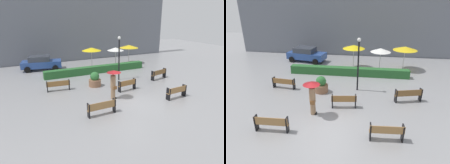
{
  "view_description": "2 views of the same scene",
  "coord_description": "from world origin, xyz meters",
  "views": [
    {
      "loc": [
        -7.18,
        -11.16,
        5.88
      ],
      "look_at": [
        -0.56,
        2.66,
        0.82
      ],
      "focal_mm": 32.93,
      "sensor_mm": 36.0,
      "label": 1
    },
    {
      "loc": [
        1.92,
        -9.02,
        6.62
      ],
      "look_at": [
        0.02,
        4.4,
        0.94
      ],
      "focal_mm": 32.26,
      "sensor_mm": 36.0,
      "label": 2
    }
  ],
  "objects": [
    {
      "name": "patio_umbrella_yellow_far",
      "position": [
        5.67,
        10.81,
        2.13
      ],
      "size": [
        2.31,
        2.31,
        2.31
      ],
      "color": "silver",
      "rests_on": "ground"
    },
    {
      "name": "parked_car",
      "position": [
        -4.67,
        12.21,
        0.82
      ],
      "size": [
        4.45,
        2.58,
        1.57
      ],
      "color": "#28478C",
      "rests_on": "ground"
    },
    {
      "name": "patio_umbrella_yellow",
      "position": [
        0.71,
        10.65,
        2.16
      ],
      "size": [
        2.2,
        2.2,
        2.34
      ],
      "color": "silver",
      "rests_on": "ground"
    },
    {
      "name": "bench_far_right",
      "position": [
        4.97,
        3.82,
        0.55
      ],
      "size": [
        1.89,
        0.79,
        0.92
      ],
      "color": "brown",
      "rests_on": "ground"
    },
    {
      "name": "hedge_strip",
      "position": [
        0.43,
        8.4,
        0.37
      ],
      "size": [
        10.84,
        0.7,
        0.75
      ],
      "primitive_type": "cube",
      "color": "#28602D",
      "rests_on": "ground"
    },
    {
      "name": "planter_pot",
      "position": [
        -1.28,
        4.56,
        0.54
      ],
      "size": [
        1.03,
        1.03,
        1.26
      ],
      "color": "brown",
      "rests_on": "ground"
    },
    {
      "name": "bench_mid_center",
      "position": [
        0.69,
        2.41,
        0.53
      ],
      "size": [
        1.64,
        0.54,
        0.89
      ],
      "color": "olive",
      "rests_on": "ground"
    },
    {
      "name": "ground_plane",
      "position": [
        0.0,
        0.0,
        0.0
      ],
      "size": [
        60.0,
        60.0,
        0.0
      ],
      "primitive_type": "plane",
      "color": "gray"
    },
    {
      "name": "bench_near_left",
      "position": [
        -2.83,
        -0.66,
        0.53
      ],
      "size": [
        1.84,
        0.39,
        0.89
      ],
      "color": "#9E7242",
      "rests_on": "ground"
    },
    {
      "name": "pedestrian_with_umbrella",
      "position": [
        -1.08,
        1.33,
        1.42
      ],
      "size": [
        1.01,
        1.01,
        2.17
      ],
      "color": "#8C6B4C",
      "rests_on": "ground"
    },
    {
      "name": "building_facade",
      "position": [
        0.0,
        16.0,
        5.33
      ],
      "size": [
        28.0,
        1.2,
        10.67
      ],
      "primitive_type": "cube",
      "color": "slate",
      "rests_on": "ground"
    },
    {
      "name": "bench_near_right",
      "position": [
        3.15,
        -0.57,
        0.54
      ],
      "size": [
        1.73,
        0.48,
        0.9
      ],
      "color": "#9E7242",
      "rests_on": "ground"
    },
    {
      "name": "lamp_post",
      "position": [
        1.41,
        5.27,
        2.47
      ],
      "size": [
        0.28,
        0.28,
        4.04
      ],
      "color": "black",
      "rests_on": "ground"
    },
    {
      "name": "patio_umbrella_white",
      "position": [
        3.29,
        9.76,
        2.13
      ],
      "size": [
        1.89,
        1.89,
        2.31
      ],
      "color": "silver",
      "rests_on": "ground"
    },
    {
      "name": "bench_far_left",
      "position": [
        -4.34,
        4.75,
        0.5
      ],
      "size": [
        1.87,
        0.55,
        0.85
      ],
      "color": "olive",
      "rests_on": "ground"
    }
  ]
}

